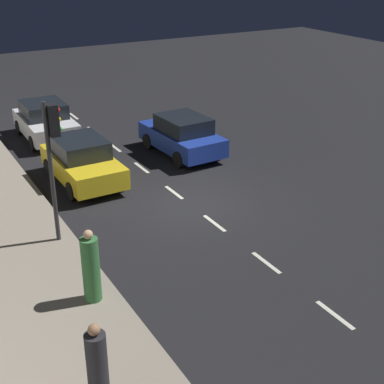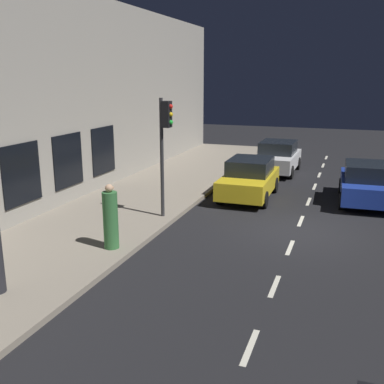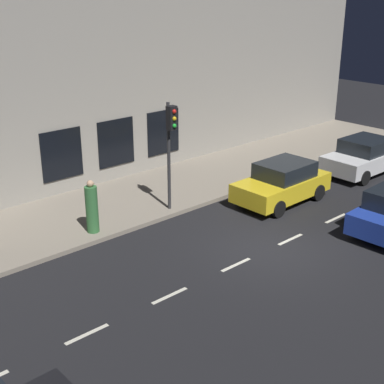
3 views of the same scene
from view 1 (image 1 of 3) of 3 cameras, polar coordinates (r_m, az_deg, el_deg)
The scene contains 8 objects.
ground_plane at distance 18.00m, azimuth -0.36°, elevation -1.19°, with size 60.00×60.00×0.00m, color black.
lane_centre_line at distance 18.79m, azimuth -1.86°, elevation -0.04°, with size 0.12×27.20×0.01m.
traffic_light at distance 14.93m, azimuth -14.16°, elevation 4.91°, with size 0.47×0.32×3.96m.
parked_car_0 at distance 19.69m, azimuth -11.27°, elevation 3.13°, with size 1.96×3.97×1.58m.
parked_car_1 at distance 21.98m, azimuth -1.03°, elevation 5.87°, with size 2.04×4.02×1.58m.
parked_car_3 at distance 24.59m, azimuth -14.88°, elevation 7.07°, with size 2.04×3.93×1.58m.
pedestrian_0 at distance 10.22m, azimuth -9.70°, elevation -17.62°, with size 0.53×0.53×1.81m.
pedestrian_1 at distance 12.92m, azimuth -10.37°, elevation -7.74°, with size 0.58×0.58×1.82m.
Camera 1 is at (7.97, 14.14, 7.77)m, focal length 51.77 mm.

